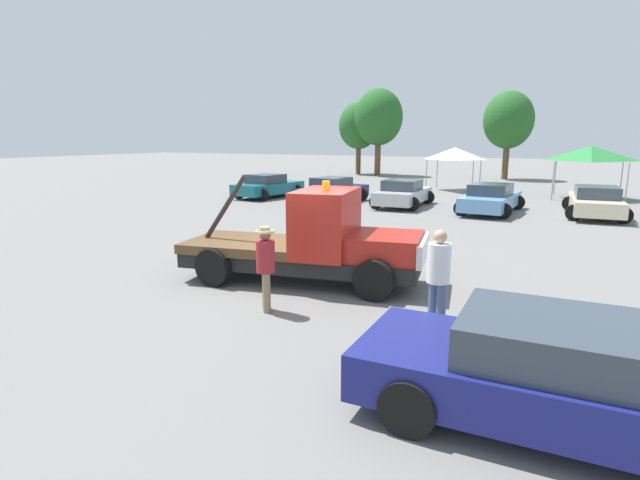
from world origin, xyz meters
The scene contains 15 objects.
ground_plane centered at (0.00, 0.00, 0.00)m, with size 160.00×160.00×0.00m, color slate.
tow_truck centered at (0.34, 0.06, 0.94)m, with size 5.92×2.85×2.51m.
foreground_car centered at (5.78, -4.07, 0.65)m, with size 5.13×2.08×1.34m.
person_near_truck centered at (3.63, -1.65, 1.05)m, with size 0.40×0.40×1.82m.
person_at_hood centered at (0.38, -2.14, 1.00)m, with size 0.38×0.38×1.69m.
parked_car_teal centered at (-9.87, 14.17, 0.65)m, with size 2.88×4.63×1.34m.
parked_car_navy centered at (-5.55, 13.73, 0.65)m, with size 2.82×4.61×1.34m.
parked_car_silver centered at (-1.79, 13.90, 0.65)m, with size 2.48×4.46×1.34m.
parked_car_skyblue centered at (2.44, 13.62, 0.65)m, with size 2.69×5.01×1.34m.
parked_car_cream centered at (6.66, 14.39, 0.65)m, with size 2.63×4.84×1.34m.
canopy_tent_white centered at (-1.20, 23.04, 2.37)m, with size 2.95×2.95×2.76m.
canopy_tent_green centered at (6.52, 21.82, 2.52)m, with size 3.56×3.56×2.94m.
tree_left centered at (0.76, 33.81, 4.75)m, with size 3.97×3.97×7.08m.
tree_center centered at (-12.40, 34.12, 4.45)m, with size 3.71×3.71×6.63m.
tree_right centered at (-10.17, 33.26, 5.15)m, with size 4.30×4.30×7.68m.
Camera 1 is at (5.51, -10.10, 3.36)m, focal length 28.00 mm.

